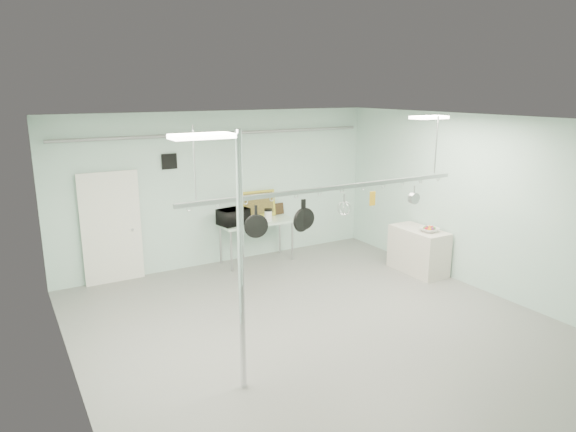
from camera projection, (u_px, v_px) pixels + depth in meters
floor at (329, 335)px, 7.77m from camera, size 8.00×8.00×0.00m
ceiling at (333, 122)px, 7.00m from camera, size 7.00×8.00×0.02m
back_wall at (222, 188)px, 10.74m from camera, size 7.00×0.02×3.20m
right_wall at (493, 207)px, 9.08m from camera, size 0.02×8.00×3.20m
door at (111, 229)px, 9.71m from camera, size 1.10×0.10×2.20m
wall_vent at (169, 161)px, 10.03m from camera, size 0.30×0.04×0.30m
conduit_pipe at (222, 133)px, 10.38m from camera, size 6.60×0.07×0.07m
chrome_pole at (241, 266)px, 6.06m from camera, size 0.08×0.08×3.20m
prep_table at (257, 224)px, 10.89m from camera, size 1.60×0.70×0.91m
side_cabinet at (418, 251)px, 10.37m from camera, size 0.60×1.20×0.90m
pot_rack at (331, 186)px, 7.58m from camera, size 4.80×0.06×1.00m
light_panel_left at (202, 136)px, 5.27m from camera, size 0.65×0.30×0.05m
light_panel_right at (429, 117)px, 8.68m from camera, size 0.65×0.30×0.05m
microwave at (233, 217)px, 10.54m from camera, size 0.68×0.53×0.33m
coffee_canister at (268, 216)px, 10.87m from camera, size 0.20×0.20×0.22m
painting_large at (258, 204)px, 11.15m from camera, size 0.79×0.17×0.58m
painting_small at (278, 209)px, 11.42m from camera, size 0.31×0.11×0.25m
fruit_bowl at (429, 230)px, 10.06m from camera, size 0.36×0.36×0.09m
skillet_left at (256, 221)px, 7.07m from camera, size 0.34×0.15×0.46m
skillet_mid at (302, 216)px, 7.43m from camera, size 0.36×0.15×0.49m
skillet_right at (304, 214)px, 7.45m from camera, size 0.33×0.08×0.45m
whisk at (344, 206)px, 7.78m from camera, size 0.22×0.22×0.35m
grater at (372, 198)px, 8.03m from camera, size 0.10×0.05×0.25m
saucepan at (414, 195)px, 8.47m from camera, size 0.21×0.16×0.32m
fruit_cluster at (429, 228)px, 10.05m from camera, size 0.24×0.24×0.09m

